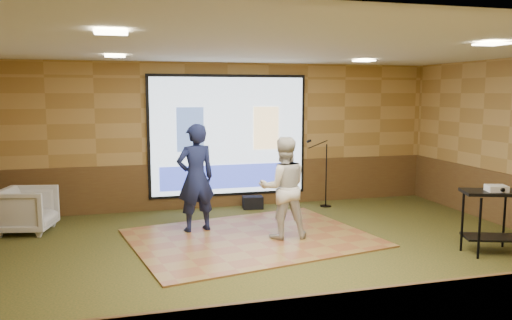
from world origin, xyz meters
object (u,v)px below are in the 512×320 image
object	(u,v)px
mic_stand	(324,184)
banquet_chair	(27,210)
dance_floor	(251,238)
av_table	(493,210)
projector_screen	(229,137)
player_right	(283,188)
projector	(496,188)
player_left	(196,178)
duffel_bag	(253,202)

from	to	relation	value
mic_stand	banquet_chair	bearing A→B (deg)	-150.51
dance_floor	av_table	distance (m)	3.74
projector_screen	banquet_chair	xyz separation A→B (m)	(-3.76, -1.01, -1.08)
player_right	projector	size ratio (longest dim) A/B	5.98
player_left	player_right	bearing A→B (deg)	135.83
projector	banquet_chair	bearing A→B (deg)	173.43
mic_stand	av_table	bearing A→B (deg)	-45.90
player_right	projector	bearing A→B (deg)	156.60
dance_floor	player_left	xyz separation A→B (m)	(-0.81, 0.63, 0.94)
mic_stand	banquet_chair	distance (m)	5.70
player_left	projector	xyz separation A→B (m)	(4.11, -2.31, 0.04)
mic_stand	duffel_bag	size ratio (longest dim) A/B	3.50
projector	mic_stand	size ratio (longest dim) A/B	0.19
player_right	mic_stand	xyz separation A→B (m)	(1.55, 2.02, -0.37)
dance_floor	player_left	size ratio (longest dim) A/B	2.04
projector_screen	av_table	world-z (taller)	projector_screen
av_table	duffel_bag	world-z (taller)	av_table
banquet_chair	player_left	bearing A→B (deg)	-92.60
av_table	projector	distance (m)	0.34
player_left	projector_screen	bearing A→B (deg)	-132.08
projector_screen	banquet_chair	world-z (taller)	projector_screen
dance_floor	duffel_bag	bearing A→B (deg)	74.67
player_left	player_right	distance (m)	1.53
player_right	projector_screen	bearing A→B (deg)	-76.23
av_table	player_right	bearing A→B (deg)	151.97
duffel_bag	mic_stand	bearing A→B (deg)	-8.26
projector_screen	banquet_chair	size ratio (longest dim) A/B	3.87
player_left	banquet_chair	distance (m)	2.96
dance_floor	player_left	distance (m)	1.39
dance_floor	projector	bearing A→B (deg)	-27.00
projector_screen	player_left	distance (m)	2.06
projector_screen	projector	bearing A→B (deg)	-52.09
av_table	banquet_chair	bearing A→B (deg)	156.51
player_left	mic_stand	distance (m)	3.16
duffel_bag	projector_screen	bearing A→B (deg)	146.13
mic_stand	player_left	bearing A→B (deg)	-132.15
av_table	duffel_bag	distance (m)	4.65
mic_stand	duffel_bag	bearing A→B (deg)	-163.76
player_right	av_table	xyz separation A→B (m)	(2.80, -1.49, -0.20)
player_left	mic_stand	bearing A→B (deg)	-170.28
mic_stand	banquet_chair	xyz separation A→B (m)	(-5.68, -0.50, -0.10)
projector	banquet_chair	xyz separation A→B (m)	(-6.92, 3.06, -0.60)
dance_floor	duffel_bag	distance (m)	2.17
player_left	projector	world-z (taller)	player_left
projector_screen	dance_floor	distance (m)	2.80
projector_screen	mic_stand	xyz separation A→B (m)	(1.92, -0.51, -0.98)
projector_screen	player_right	world-z (taller)	projector_screen
projector	duffel_bag	size ratio (longest dim) A/B	0.68
mic_stand	player_right	bearing A→B (deg)	-103.09
player_left	player_right	world-z (taller)	player_left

